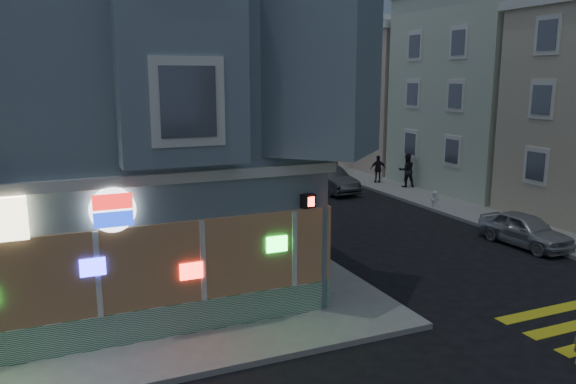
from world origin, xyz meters
TOP-DOWN VIEW (x-y plane):
  - sidewalk_ne at (23.00, 23.00)m, footprint 24.00×42.00m
  - corner_building at (-6.00, 10.98)m, footprint 14.60×14.60m
  - row_house_b at (19.50, 16.00)m, footprint 12.00×8.60m
  - row_house_c at (19.50, 25.00)m, footprint 12.00×8.60m
  - row_house_d at (19.50, 34.00)m, footprint 12.00×8.60m
  - utility_pole at (12.00, 24.00)m, footprint 2.20×0.30m
  - street_tree_near at (12.20, 30.00)m, footprint 3.00×3.00m
  - street_tree_far at (12.20, 38.00)m, footprint 3.00×3.00m
  - pedestrian_a at (13.00, 17.39)m, footprint 1.09×0.95m
  - pedestrian_b at (12.28, 19.22)m, footprint 1.02×0.66m
  - parked_car_a at (10.70, 6.51)m, footprint 1.65×3.76m
  - parked_car_b at (8.60, 18.56)m, footprint 1.92×4.49m
  - parked_car_c at (10.64, 23.76)m, footprint 1.75×4.12m
  - parked_car_d at (10.70, 28.96)m, footprint 2.97×5.38m
  - traffic_signal at (0.13, 3.96)m, footprint 0.69×0.62m
  - fire_hydrant at (11.30, 12.63)m, footprint 0.46×0.26m

SIDE VIEW (x-z plane):
  - sidewalk_ne at x=23.00m, z-range 0.00..0.15m
  - fire_hydrant at x=11.30m, z-range 0.17..0.96m
  - parked_car_c at x=10.64m, z-range 0.00..1.18m
  - parked_car_a at x=10.70m, z-range 0.00..1.26m
  - parked_car_d at x=10.70m, z-range 0.00..1.43m
  - parked_car_b at x=8.60m, z-range 0.00..1.44m
  - pedestrian_b at x=12.28m, z-range 0.15..1.76m
  - pedestrian_a at x=13.00m, z-range 0.15..2.06m
  - traffic_signal at x=0.13m, z-range 1.12..6.62m
  - street_tree_near at x=12.20m, z-range 1.29..6.59m
  - street_tree_far at x=12.20m, z-range 1.29..6.59m
  - row_house_c at x=19.50m, z-range 0.15..9.15m
  - utility_pole at x=12.00m, z-range 0.30..9.30m
  - row_house_b at x=19.50m, z-range 0.15..10.65m
  - row_house_d at x=19.50m, z-range 0.15..10.65m
  - corner_building at x=-6.00m, z-range 0.12..11.52m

